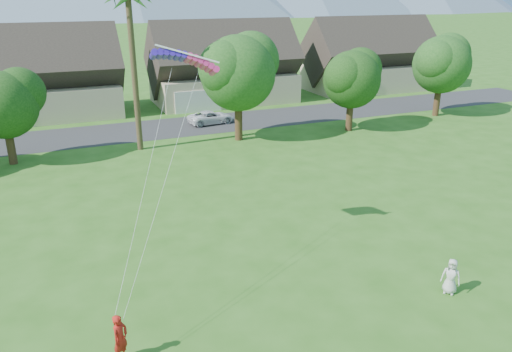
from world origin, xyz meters
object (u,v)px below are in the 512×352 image
watcher (451,276)px  parafoil_kite (186,57)px  kite_flyer (120,338)px  parked_car (211,117)px

watcher → parafoil_kite: size_ratio=0.52×
kite_flyer → parafoil_kite: (4.32, 6.31, 8.12)m
kite_flyer → parafoil_kite: parafoil_kite is taller
kite_flyer → parked_car: (12.50, 29.10, -0.27)m
parked_car → kite_flyer: bearing=150.2°
watcher → parafoil_kite: (-8.56, 7.41, 8.22)m
parked_car → watcher: bearing=174.1°
parked_car → parafoil_kite: bearing=153.7°
kite_flyer → parked_car: size_ratio=0.40×
watcher → parafoil_kite: 13.99m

